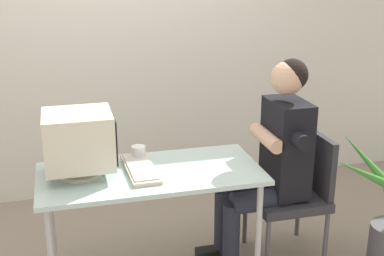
# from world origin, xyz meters

# --- Properties ---
(wall_back) EXTENTS (8.00, 0.10, 3.00)m
(wall_back) POSITION_xyz_m (0.30, 1.40, 1.50)
(wall_back) COLOR silver
(wall_back) RESTS_ON ground_plane
(desk) EXTENTS (1.32, 0.63, 0.73)m
(desk) POSITION_xyz_m (0.00, 0.00, 0.67)
(desk) COLOR #B7B7BC
(desk) RESTS_ON ground_plane
(crt_monitor) EXTENTS (0.40, 0.35, 0.38)m
(crt_monitor) POSITION_xyz_m (-0.40, 0.05, 0.95)
(crt_monitor) COLOR beige
(crt_monitor) RESTS_ON desk
(keyboard) EXTENTS (0.18, 0.48, 0.03)m
(keyboard) POSITION_xyz_m (-0.06, 0.03, 0.75)
(keyboard) COLOR beige
(keyboard) RESTS_ON desk
(office_chair) EXTENTS (0.47, 0.47, 0.85)m
(office_chair) POSITION_xyz_m (0.98, 0.05, 0.48)
(office_chair) COLOR #4C4C51
(office_chair) RESTS_ON ground_plane
(person_seated) EXTENTS (0.68, 0.55, 1.35)m
(person_seated) POSITION_xyz_m (0.80, 0.05, 0.74)
(person_seated) COLOR black
(person_seated) RESTS_ON ground_plane
(desk_mug) EXTENTS (0.09, 0.10, 0.09)m
(desk_mug) POSITION_xyz_m (-0.04, 0.21, 0.77)
(desk_mug) COLOR white
(desk_mug) RESTS_ON desk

